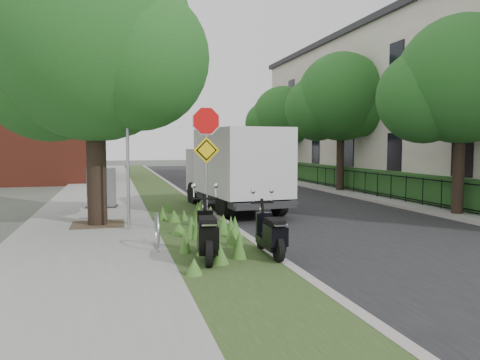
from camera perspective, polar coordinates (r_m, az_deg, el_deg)
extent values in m
plane|color=#4C5147|center=(11.28, 3.56, -7.45)|extent=(120.00, 120.00, 0.00)
cube|color=gray|center=(20.59, -17.03, -2.11)|extent=(3.50, 60.00, 0.12)
cube|color=#26441D|center=(20.68, -9.39, -1.95)|extent=(2.00, 60.00, 0.12)
cube|color=#9E9991|center=(20.80, -6.65, -1.87)|extent=(0.20, 60.00, 0.13)
cube|color=black|center=(21.60, 2.58, -1.78)|extent=(7.00, 60.00, 0.01)
cube|color=#9E9991|center=(22.90, 10.95, -1.35)|extent=(0.20, 60.00, 0.13)
cube|color=gray|center=(23.70, 14.64, -1.24)|extent=(3.20, 60.00, 0.12)
cylinder|color=black|center=(13.26, -17.15, 4.39)|extent=(0.52, 0.52, 4.48)
sphere|color=#1E551C|center=(13.55, -17.42, 15.97)|extent=(5.40, 5.40, 5.40)
sphere|color=#1E551C|center=(14.32, -22.21, 12.46)|extent=(4.05, 4.05, 4.05)
sphere|color=#1E551C|center=(12.79, -12.49, 14.31)|extent=(3.78, 3.78, 3.78)
cube|color=#473828|center=(13.44, -16.94, -5.18)|extent=(1.40, 1.40, 0.01)
cylinder|color=#A5A8AD|center=(12.26, -13.54, 3.36)|extent=(0.08, 0.08, 4.00)
torus|color=#A5A8AD|center=(10.05, -10.11, -6.06)|extent=(0.05, 0.77, 0.77)
cube|color=#A5A8AD|center=(9.77, -9.89, -8.51)|extent=(0.06, 0.06, 0.04)
cube|color=#A5A8AD|center=(10.48, -10.26, -7.65)|extent=(0.06, 0.06, 0.04)
cylinder|color=#A5A8AD|center=(11.28, -4.14, 0.86)|extent=(0.07, 0.07, 3.00)
cylinder|color=red|center=(11.25, -4.14, 7.22)|extent=(0.86, 0.03, 0.86)
cylinder|color=white|center=(11.26, -4.16, 7.21)|extent=(0.94, 0.02, 0.94)
cube|color=yellow|center=(11.23, -4.12, 3.65)|extent=(0.64, 0.03, 0.64)
cube|color=black|center=(23.14, 12.54, 1.18)|extent=(0.04, 24.00, 0.04)
cube|color=black|center=(23.20, 12.51, -0.80)|extent=(0.04, 24.00, 0.04)
cylinder|color=black|center=(23.17, 12.52, 0.06)|extent=(0.03, 0.03, 1.00)
cube|color=#1A4418|center=(23.50, 14.04, 0.22)|extent=(1.00, 24.00, 1.10)
cube|color=#BFB3A3|center=(25.46, 21.34, 7.86)|extent=(7.00, 26.00, 8.00)
cube|color=#2D2D33|center=(26.04, 21.59, 16.78)|extent=(7.40, 26.40, 0.30)
cube|color=#2D2D33|center=(23.55, 14.31, 9.06)|extent=(0.25, 26.00, 0.60)
cube|color=maroon|center=(33.04, -25.72, 6.85)|extent=(9.00, 10.00, 8.00)
cube|color=#9E9991|center=(33.50, -25.96, 13.87)|extent=(9.40, 10.40, 0.40)
cylinder|color=black|center=(16.33, 25.13, 2.95)|extent=(0.36, 0.36, 3.81)
sphere|color=#1E551C|center=(16.45, 25.40, 11.02)|extent=(4.00, 4.00, 4.00)
sphere|color=#1E551C|center=(16.31, 21.51, 9.43)|extent=(3.00, 3.00, 3.00)
cylinder|color=black|center=(23.02, 12.14, 3.82)|extent=(0.36, 0.36, 4.03)
sphere|color=#1E551C|center=(23.13, 12.24, 9.90)|extent=(4.20, 4.20, 4.20)
sphere|color=#1E551C|center=(23.24, 9.40, 8.61)|extent=(3.15, 3.15, 3.15)
sphere|color=#1E551C|center=(23.03, 14.71, 8.83)|extent=(2.94, 2.94, 2.94)
cylinder|color=black|center=(30.35, 5.18, 3.63)|extent=(0.36, 0.36, 3.64)
sphere|color=#1E551C|center=(30.41, 5.21, 7.80)|extent=(3.80, 3.80, 3.80)
sphere|color=#1E551C|center=(30.63, 3.32, 6.89)|extent=(2.85, 2.85, 2.85)
sphere|color=#1E551C|center=(30.22, 6.88, 7.08)|extent=(2.66, 2.66, 2.66)
cylinder|color=black|center=(9.67, -4.30, -7.12)|extent=(0.19, 0.54, 0.53)
cylinder|color=black|center=(8.45, -3.83, -8.80)|extent=(0.19, 0.54, 0.53)
cube|color=black|center=(9.01, -4.06, -7.84)|extent=(0.50, 1.20, 0.18)
cube|color=black|center=(8.61, -3.93, -6.76)|extent=(0.45, 0.70, 0.40)
cube|color=black|center=(8.62, -3.96, -4.98)|extent=(0.38, 0.64, 0.12)
cylinder|color=black|center=(9.89, 2.62, -7.02)|extent=(0.12, 0.48, 0.47)
cylinder|color=black|center=(8.84, 4.72, -8.40)|extent=(0.12, 0.48, 0.47)
cube|color=black|center=(9.31, 3.70, -7.62)|extent=(0.33, 1.05, 0.16)
cube|color=black|center=(8.97, 4.32, -6.65)|extent=(0.34, 0.60, 0.36)
cube|color=black|center=(8.97, 4.24, -5.12)|extent=(0.29, 0.55, 0.11)
cube|color=#262628|center=(16.09, -0.58, -2.08)|extent=(2.54, 5.43, 0.18)
cube|color=#B7BABC|center=(17.92, -2.90, 1.27)|extent=(2.17, 1.60, 1.58)
cube|color=silver|center=(15.49, 0.14, 2.26)|extent=(2.58, 3.98, 2.18)
cube|color=#262628|center=(17.10, -16.47, -3.10)|extent=(1.11, 0.82, 0.05)
cube|color=slate|center=(17.03, -16.52, -0.89)|extent=(0.98, 0.69, 1.37)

